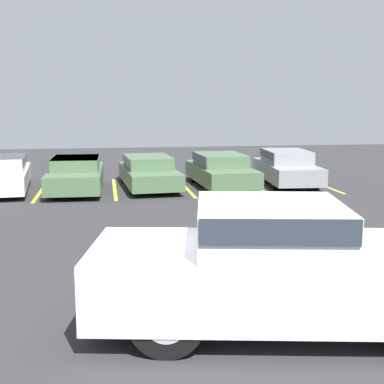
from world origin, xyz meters
The scene contains 13 objects.
ground_plane centered at (0.00, 0.00, 0.00)m, with size 60.00×60.00×0.00m, color #2D2D30.
stall_stripe_b centered at (-3.89, 12.40, 0.00)m, with size 0.12×4.80×0.01m, color yellow.
stall_stripe_c centered at (-1.28, 12.40, 0.00)m, with size 0.12×4.80×0.01m, color yellow.
stall_stripe_d centered at (1.33, 12.40, 0.00)m, with size 0.12×4.80×0.01m, color yellow.
stall_stripe_e centered at (3.94, 12.40, 0.00)m, with size 0.12×4.80×0.01m, color yellow.
stall_stripe_f centered at (6.55, 12.40, 0.00)m, with size 0.12×4.80×0.01m, color yellow.
pickup_truck centered at (0.91, -0.24, 0.90)m, with size 5.79×3.10×1.79m.
parked_sedan_a centered at (-5.21, 12.51, 0.66)m, with size 2.13×4.79×1.23m.
parked_sedan_b centered at (-2.62, 12.19, 0.64)m, with size 1.91×4.57×1.20m.
parked_sedan_c centered at (-0.02, 12.51, 0.63)m, with size 2.07×4.76×1.17m.
parked_sedan_d centered at (2.67, 12.35, 0.66)m, with size 2.02×4.59×1.22m.
parked_sedan_e centered at (5.33, 12.56, 0.69)m, with size 2.03×4.47×1.30m.
wheel_stop_curb centered at (-0.10, 15.15, 0.07)m, with size 1.98×0.20×0.14m, color #B7B2A8.
Camera 1 is at (-1.59, -7.06, 3.16)m, focal length 50.00 mm.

